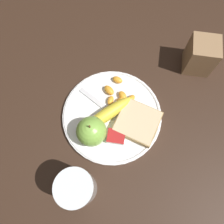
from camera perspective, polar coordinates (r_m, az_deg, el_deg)
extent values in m
plane|color=#332116|center=(0.58, 0.00, -1.08)|extent=(3.00, 3.00, 0.00)
cylinder|color=white|center=(0.57, 0.00, -0.89)|extent=(0.26, 0.26, 0.01)
torus|color=white|center=(0.57, 0.00, -0.69)|extent=(0.25, 0.25, 0.01)
cylinder|color=silver|center=(0.50, -9.08, -19.03)|extent=(0.08, 0.08, 0.11)
cylinder|color=#F4A81E|center=(0.51, -8.92, -19.06)|extent=(0.07, 0.07, 0.09)
sphere|color=#84BC47|center=(0.52, -5.42, -5.04)|extent=(0.07, 0.07, 0.07)
cylinder|color=brown|center=(0.48, -5.84, -3.80)|extent=(0.00, 0.00, 0.01)
ellipsoid|color=yellow|center=(0.55, -1.25, -0.50)|extent=(0.13, 0.13, 0.03)
sphere|color=#473319|center=(0.54, -7.31, -4.50)|extent=(0.02, 0.02, 0.02)
cube|color=#AB8751|center=(0.55, 6.65, -2.65)|extent=(0.13, 0.12, 0.02)
cube|color=beige|center=(0.55, 6.65, -2.65)|extent=(0.12, 0.12, 0.02)
cube|color=silver|center=(0.58, -3.76, 2.52)|extent=(0.11, 0.07, 0.00)
cube|color=silver|center=(0.56, 2.93, -2.67)|extent=(0.06, 0.05, 0.00)
cube|color=white|center=(0.54, 1.04, -6.55)|extent=(0.04, 0.03, 0.02)
cube|color=#B21E1E|center=(0.53, 1.06, -6.28)|extent=(0.04, 0.04, 0.00)
ellipsoid|color=#F9A32D|center=(0.58, 4.94, 3.39)|extent=(0.03, 0.03, 0.02)
ellipsoid|color=#F9A32D|center=(0.57, 2.13, 2.78)|extent=(0.03, 0.03, 0.02)
ellipsoid|color=#F9A32D|center=(0.59, -0.78, 5.71)|extent=(0.04, 0.04, 0.02)
ellipsoid|color=#F9A32D|center=(0.60, 1.33, 8.44)|extent=(0.03, 0.02, 0.02)
ellipsoid|color=#F9A32D|center=(0.58, -0.40, 3.09)|extent=(0.02, 0.03, 0.01)
ellipsoid|color=#F9A32D|center=(0.58, 2.83, 4.21)|extent=(0.03, 0.03, 0.02)
cube|color=#93704C|center=(0.65, 22.14, 13.49)|extent=(0.07, 0.07, 0.10)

